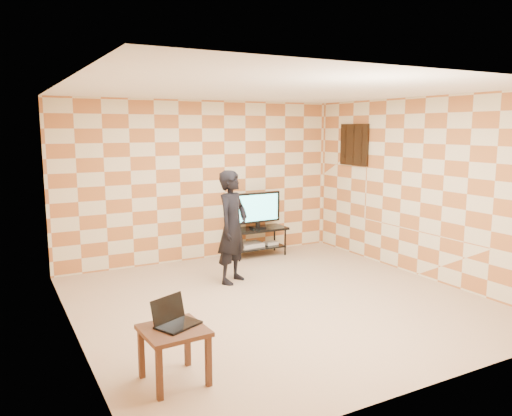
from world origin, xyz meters
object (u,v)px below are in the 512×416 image
object	(u,v)px
tv	(258,208)
tv_stand	(258,236)
side_table	(174,338)
person	(233,227)

from	to	relation	value
tv	tv_stand	bearing A→B (deg)	88.04
side_table	tv	bearing A→B (deg)	51.91
side_table	person	size ratio (longest dim) A/B	0.35
tv	person	world-z (taller)	person
tv_stand	person	distance (m)	1.62
tv_stand	person	bearing A→B (deg)	-132.24
tv_stand	person	size ratio (longest dim) A/B	0.63
side_table	person	bearing A→B (deg)	54.12
tv	side_table	xyz separation A→B (m)	(-2.78, -3.55, -0.44)
tv	person	distance (m)	1.55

